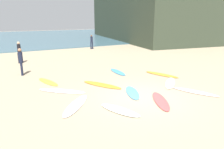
% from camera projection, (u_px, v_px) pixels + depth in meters
% --- Properties ---
extents(ground_plane, '(120.00, 120.00, 0.00)m').
position_uv_depth(ground_plane, '(141.00, 96.00, 10.02)').
color(ground_plane, tan).
extents(ocean_water, '(120.00, 40.00, 0.08)m').
position_uv_depth(ocean_water, '(26.00, 37.00, 41.56)').
color(ocean_water, '#426675').
rests_on(ocean_water, ground_plane).
extents(coastal_headland, '(25.85, 29.37, 12.45)m').
position_uv_depth(coastal_headland, '(170.00, 4.00, 37.97)').
color(coastal_headland, '#333D2D').
rests_on(coastal_headland, ground_plane).
extents(surfboard_0, '(1.67, 2.50, 0.07)m').
position_uv_depth(surfboard_0, '(102.00, 85.00, 11.68)').
color(surfboard_0, orange).
rests_on(surfboard_0, ground_plane).
extents(surfboard_1, '(0.71, 2.10, 0.08)m').
position_uv_depth(surfboard_1, '(118.00, 72.00, 14.47)').
color(surfboard_1, '#489AD3').
rests_on(surfboard_1, ground_plane).
extents(surfboard_2, '(1.37, 2.33, 0.07)m').
position_uv_depth(surfboard_2, '(195.00, 92.00, 10.59)').
color(surfboard_2, silver).
rests_on(surfboard_2, ground_plane).
extents(surfboard_3, '(1.57, 2.25, 0.07)m').
position_uv_depth(surfboard_3, '(161.00, 101.00, 9.42)').
color(surfboard_3, '#E35050').
rests_on(surfboard_3, ground_plane).
extents(surfboard_4, '(2.27, 2.16, 0.06)m').
position_uv_depth(surfboard_4, '(62.00, 91.00, 10.70)').
color(surfboard_4, white).
rests_on(surfboard_4, ground_plane).
extents(surfboard_5, '(2.15, 1.98, 0.07)m').
position_uv_depth(surfboard_5, '(170.00, 83.00, 12.03)').
color(surfboard_5, '#F0EBC2').
rests_on(surfboard_5, ground_plane).
extents(surfboard_6, '(2.04, 2.22, 0.08)m').
position_uv_depth(surfboard_6, '(76.00, 105.00, 8.95)').
color(surfboard_6, white).
rests_on(surfboard_6, ground_plane).
extents(surfboard_7, '(1.00, 2.14, 0.07)m').
position_uv_depth(surfboard_7, '(48.00, 82.00, 12.23)').
color(surfboard_7, yellow).
rests_on(surfboard_7, ground_plane).
extents(surfboard_8, '(1.21, 2.42, 0.08)m').
position_uv_depth(surfboard_8, '(162.00, 74.00, 13.81)').
color(surfboard_8, '#F4A130').
rests_on(surfboard_8, ground_plane).
extents(surfboard_9, '(1.33, 2.04, 0.08)m').
position_uv_depth(surfboard_9, '(132.00, 92.00, 10.47)').
color(surfboard_9, '#559CD6').
rests_on(surfboard_9, ground_plane).
extents(surfboard_10, '(1.23, 2.02, 0.08)m').
position_uv_depth(surfboard_10, '(120.00, 110.00, 8.45)').
color(surfboard_10, silver).
rests_on(surfboard_10, ground_plane).
extents(beachgoer_near, '(0.32, 0.34, 1.79)m').
position_uv_depth(beachgoer_near, '(21.00, 60.00, 13.52)').
color(beachgoer_near, '#191E33').
rests_on(beachgoer_near, ground_plane).
extents(beachgoer_mid, '(0.34, 0.33, 1.71)m').
position_uv_depth(beachgoer_mid, '(92.00, 41.00, 25.28)').
color(beachgoer_mid, '#191E33').
rests_on(beachgoer_mid, ground_plane).
extents(beachgoer_far, '(0.34, 0.33, 1.80)m').
position_uv_depth(beachgoer_far, '(19.00, 51.00, 17.18)').
color(beachgoer_far, black).
rests_on(beachgoer_far, ground_plane).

